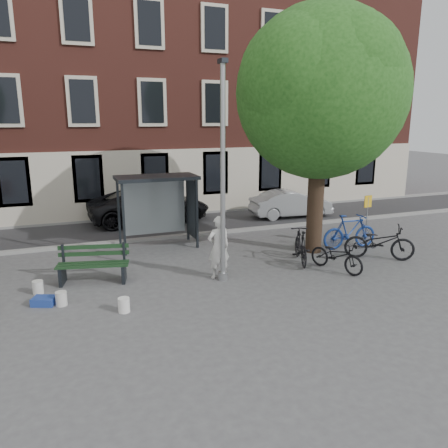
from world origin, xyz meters
name	(u,v)px	position (x,y,z in m)	size (l,w,h in m)	color
ground	(223,280)	(0.00, 0.00, 0.00)	(90.00, 90.00, 0.00)	#4C4C4F
road	(166,226)	(0.00, 7.00, 0.01)	(40.00, 4.00, 0.01)	#28282B
curb_near	(178,236)	(0.00, 5.00, 0.06)	(40.00, 0.25, 0.12)	gray
curb_far	(156,216)	(0.00, 9.00, 0.06)	(40.00, 0.25, 0.12)	gray
building_row	(135,72)	(0.00, 13.00, 7.00)	(30.00, 8.00, 14.00)	brown
lamppost	(223,185)	(0.00, 0.00, 2.78)	(0.28, 0.35, 6.11)	#9EA0A3
tree_right	(324,86)	(4.01, 1.38, 5.62)	(5.76, 5.60, 8.20)	black
bus_shelter	(167,194)	(-0.61, 4.11, 1.92)	(2.85, 1.45, 2.62)	#1E2328
painter	(219,247)	(-0.05, 0.22, 0.93)	(0.68, 0.45, 1.87)	silver
bench	(93,266)	(-3.52, 1.21, 0.47)	(2.09, 1.08, 1.03)	#1E2328
bike_a	(379,242)	(5.56, -0.04, 0.59)	(0.78, 2.25, 1.18)	black
bike_b	(350,232)	(5.40, 1.34, 0.63)	(0.59, 2.10, 1.26)	navy
bike_c	(337,255)	(3.56, -0.50, 0.49)	(0.65, 1.86, 0.98)	black
bike_d	(301,246)	(2.93, 0.59, 0.57)	(0.53, 1.88, 1.13)	black
car_dark	(149,205)	(-0.46, 8.20, 0.76)	(2.52, 5.46, 1.52)	black
car_silver	(291,204)	(6.05, 6.75, 0.64)	(1.35, 3.88, 1.28)	#9A9DA1
blue_crate	(44,301)	(-4.85, -0.02, 0.10)	(0.55, 0.40, 0.20)	#203C94
bucket_a	(124,305)	(-3.02, -1.18, 0.18)	(0.28, 0.28, 0.36)	white
bucket_b	(38,287)	(-5.01, 0.81, 0.18)	(0.28, 0.28, 0.36)	silver
bucket_c	(61,299)	(-4.44, -0.22, 0.18)	(0.28, 0.28, 0.36)	silver
notice_sign	(367,210)	(6.10, 1.33, 1.38)	(0.33, 0.06, 1.91)	#9EA0A3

